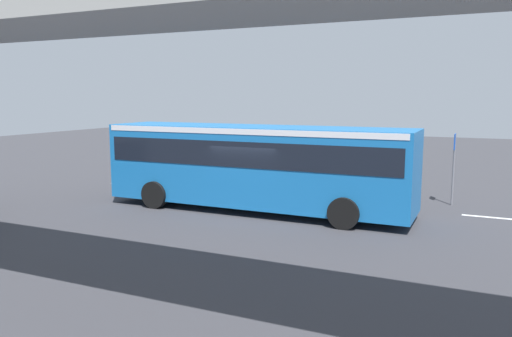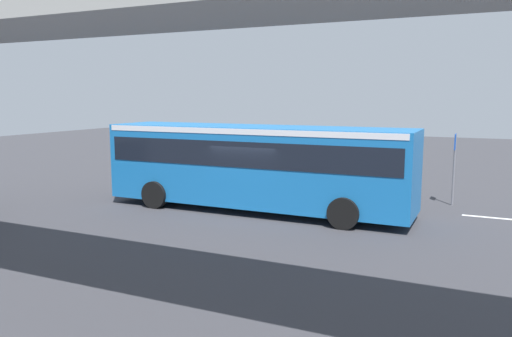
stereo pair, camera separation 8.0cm
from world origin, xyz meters
name	(u,v)px [view 1 (the left image)]	position (x,y,z in m)	size (l,w,h in m)	color
ground	(253,212)	(0.00, 0.00, 0.00)	(80.00, 80.00, 0.00)	#38383D
city_bus	(256,160)	(0.06, -0.37, 1.88)	(11.54, 2.85, 3.15)	#196BB7
pedestrian	(282,177)	(0.06, -2.96, 0.89)	(0.38, 0.38, 1.79)	#2D2D38
traffic_sign	(454,157)	(-6.55, -4.42, 1.89)	(0.08, 0.60, 2.80)	slate
lane_dash_leftmost	(492,217)	(-8.00, -2.80, 0.00)	(2.00, 0.20, 0.01)	silver
lane_dash_left	(378,207)	(-4.00, -2.80, 0.00)	(2.00, 0.20, 0.01)	silver
lane_dash_centre	(282,198)	(0.00, -2.80, 0.00)	(2.00, 0.20, 0.01)	silver
lane_dash_right	(199,191)	(4.00, -2.80, 0.00)	(2.00, 0.20, 0.01)	silver
lane_dash_rightmost	(128,185)	(8.00, -2.80, 0.00)	(2.00, 0.20, 0.01)	silver
pedestrian_overpass	(45,39)	(0.00, 9.26, 5.30)	(30.33, 2.60, 7.06)	#9E9E99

